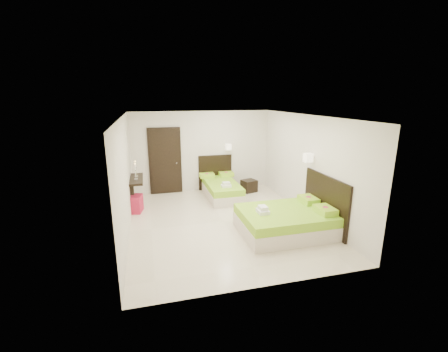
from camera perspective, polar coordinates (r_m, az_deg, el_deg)
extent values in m
plane|color=beige|center=(7.60, -0.16, -8.66)|extent=(5.50, 5.50, 0.00)
cube|color=beige|center=(9.29, -0.41, -3.20)|extent=(0.93, 1.86, 0.30)
cube|color=#77B81D|center=(9.22, -0.41, -1.77)|extent=(0.92, 1.84, 0.19)
cube|color=black|center=(10.02, -1.69, 0.71)|extent=(1.12, 0.05, 1.16)
cube|color=#A3DA27|center=(9.77, -3.28, 0.12)|extent=(0.47, 0.32, 0.13)
cylinder|color=#D53264|center=(9.75, -3.29, 0.50)|extent=(0.11, 0.11, 0.00)
cube|color=#A3DA27|center=(9.91, 0.42, 0.37)|extent=(0.47, 0.32, 0.13)
cylinder|color=#D53264|center=(9.89, 0.42, 0.74)|extent=(0.11, 0.11, 0.00)
cube|color=white|center=(8.71, 0.42, -1.89)|extent=(0.28, 0.20, 0.07)
cube|color=white|center=(8.69, 0.42, -1.42)|extent=(0.21, 0.15, 0.07)
cube|color=beige|center=(9.80, 0.84, 5.54)|extent=(0.17, 0.17, 0.19)
cylinder|color=#2D2116|center=(9.87, 0.72, 5.62)|extent=(0.03, 0.16, 0.03)
cube|color=beige|center=(7.11, 11.56, -9.26)|extent=(2.05, 1.54, 0.33)
cube|color=#77B81D|center=(7.01, 11.67, -7.27)|extent=(2.03, 1.52, 0.21)
cube|color=black|center=(7.41, 18.71, -4.78)|extent=(0.05, 1.74, 1.28)
cube|color=#A3DA27|center=(7.03, 18.71, -6.19)|extent=(0.35, 0.51, 0.14)
cylinder|color=#D53264|center=(7.00, 18.76, -5.62)|extent=(0.12, 0.12, 0.00)
cube|color=#A3DA27|center=(7.59, 15.78, -4.37)|extent=(0.35, 0.51, 0.14)
cylinder|color=#D53264|center=(7.57, 15.82, -3.84)|extent=(0.12, 0.12, 0.00)
cube|color=white|center=(6.73, 7.39, -6.69)|extent=(0.23, 0.31, 0.08)
cube|color=white|center=(6.70, 7.42, -6.04)|extent=(0.17, 0.23, 0.08)
cube|color=beige|center=(7.62, 15.72, 3.38)|extent=(0.18, 0.18, 0.21)
cylinder|color=#2D2116|center=(7.66, 16.24, 3.40)|extent=(0.16, 0.03, 0.03)
cube|color=black|center=(9.87, 4.78, -1.88)|extent=(0.54, 0.50, 0.39)
cube|color=#A31534|center=(8.49, -16.93, -5.09)|extent=(0.54, 0.54, 0.46)
cube|color=black|center=(9.68, -11.14, 2.77)|extent=(1.02, 0.06, 2.14)
cube|color=black|center=(9.64, -11.13, 2.72)|extent=(0.88, 0.04, 2.06)
cylinder|color=silver|center=(9.64, -9.03, 2.52)|extent=(0.03, 0.10, 0.03)
cube|color=black|center=(8.64, -16.36, -0.59)|extent=(0.35, 1.20, 0.06)
cube|color=black|center=(8.25, -17.14, -2.45)|extent=(0.10, 0.04, 0.30)
cube|color=black|center=(9.12, -16.95, -0.81)|extent=(0.10, 0.04, 0.30)
cylinder|color=silver|center=(8.49, -16.40, -0.59)|extent=(0.10, 0.10, 0.02)
cylinder|color=silver|center=(8.46, -16.46, 0.19)|extent=(0.02, 0.02, 0.22)
cone|color=silver|center=(8.42, -16.52, 1.05)|extent=(0.07, 0.07, 0.04)
cylinder|color=white|center=(8.40, -16.57, 1.68)|extent=(0.02, 0.02, 0.15)
sphere|color=#FFB23F|center=(8.38, -16.61, 2.26)|extent=(0.02, 0.02, 0.02)
cylinder|color=silver|center=(8.78, -16.36, -0.08)|extent=(0.10, 0.10, 0.02)
cylinder|color=silver|center=(8.75, -16.41, 0.68)|extent=(0.02, 0.02, 0.22)
cone|color=silver|center=(8.72, -16.48, 1.51)|extent=(0.07, 0.07, 0.04)
cylinder|color=white|center=(8.70, -16.52, 2.11)|extent=(0.02, 0.02, 0.15)
sphere|color=#FFB23F|center=(8.68, -16.56, 2.67)|extent=(0.02, 0.02, 0.02)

